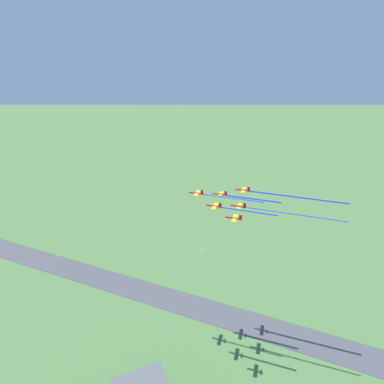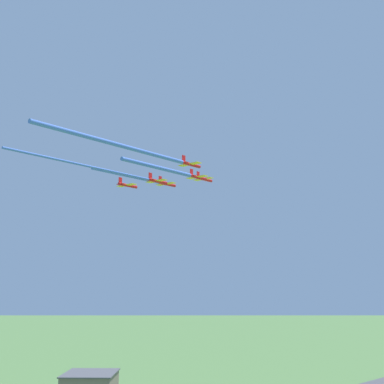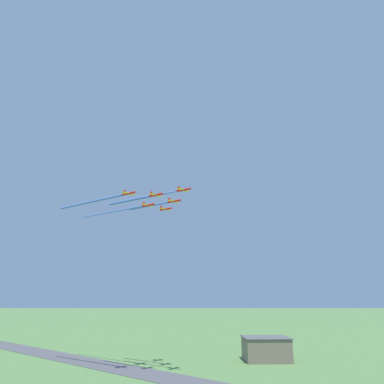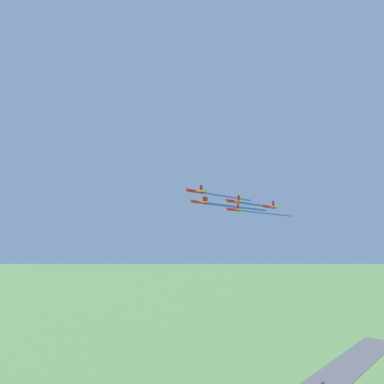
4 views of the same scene
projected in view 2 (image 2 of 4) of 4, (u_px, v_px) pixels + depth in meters
name	position (u px, v px, depth m)	size (l,w,h in m)	color
jet_0	(204.00, 179.00, 198.66)	(7.80, 7.69, 2.90)	red
jet_1	(166.00, 184.00, 193.44)	(7.80, 7.69, 2.90)	red
jet_2	(197.00, 177.00, 184.23)	(7.80, 7.69, 2.90)	red
jet_3	(127.00, 185.00, 188.46)	(7.80, 7.69, 2.90)	red
jet_4	(157.00, 181.00, 179.08)	(7.80, 7.69, 2.90)	red
jet_5	(190.00, 164.00, 170.41)	(7.80, 7.69, 2.90)	red
smoke_trail_0	(164.00, 170.00, 182.63)	(27.42, 22.42, 0.76)	#4C72D8
smoke_trail_1	(127.00, 176.00, 179.04)	(24.20, 19.89, 1.03)	#4C72D8
smoke_trail_2	(158.00, 168.00, 169.48)	(25.08, 20.66, 1.27)	#4C72D8
smoke_trail_4	(85.00, 165.00, 156.16)	(41.60, 33.91, 0.71)	#4C72D8
smoke_trail_5	(116.00, 144.00, 146.78)	(43.40, 35.50, 1.22)	#4C72D8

